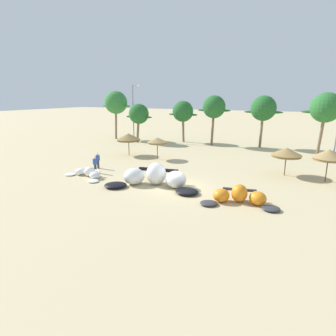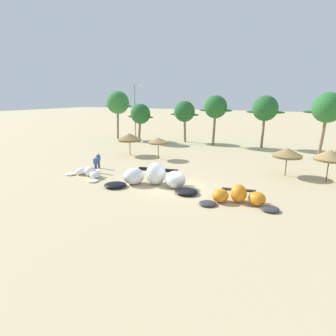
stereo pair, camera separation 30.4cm
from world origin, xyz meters
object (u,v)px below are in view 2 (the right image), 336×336
(beach_umbrella_outermost, at_px, (330,155))
(kite_left_of_center, at_px, (238,197))
(kite_left, at_px, (154,177))
(palm_center_right, at_px, (265,109))
(beach_umbrella_near_van, at_px, (130,137))
(palm_center_left, at_px, (216,107))
(beach_umbrella_near_palms, at_px, (287,153))
(lamppost_west, at_px, (136,110))
(beach_umbrella_middle, at_px, (158,141))
(palm_leftmost, at_px, (118,103))
(palm_left, at_px, (140,114))
(palm_left_of_gap, at_px, (185,112))
(person_near_kites, at_px, (96,165))
(palm_right_of_gap, at_px, (328,108))
(kite_far_left, at_px, (88,173))
(person_by_umbrellas, at_px, (99,161))

(beach_umbrella_outermost, bearing_deg, kite_left_of_center, -123.42)
(kite_left, height_order, palm_center_right, palm_center_right)
(beach_umbrella_near_van, relative_size, palm_center_left, 0.41)
(beach_umbrella_near_palms, distance_m, palm_center_left, 17.87)
(beach_umbrella_near_van, height_order, lamppost_west, lamppost_west)
(beach_umbrella_middle, xyz_separation_m, palm_leftmost, (-14.19, 11.41, 4.00))
(palm_center_left, relative_size, lamppost_west, 0.82)
(palm_left, bearing_deg, beach_umbrella_middle, -48.55)
(palm_left, relative_size, palm_left_of_gap, 0.93)
(beach_umbrella_near_palms, relative_size, palm_left, 0.45)
(beach_umbrella_middle, xyz_separation_m, person_near_kites, (-2.54, -8.25, -1.42))
(beach_umbrella_near_van, bearing_deg, beach_umbrella_outermost, -4.62)
(beach_umbrella_middle, bearing_deg, kite_left_of_center, -40.12)
(beach_umbrella_near_van, relative_size, beach_umbrella_near_palms, 1.09)
(palm_left, distance_m, palm_center_right, 18.94)
(beach_umbrella_middle, distance_m, person_near_kites, 8.74)
(kite_left, distance_m, palm_center_right, 24.13)
(beach_umbrella_outermost, xyz_separation_m, palm_right_of_gap, (-0.19, 11.01, 3.58))
(palm_left, distance_m, palm_right_of_gap, 26.15)
(lamppost_west, bearing_deg, palm_left, -43.25)
(palm_left_of_gap, xyz_separation_m, palm_center_left, (5.49, -1.01, 0.83))
(beach_umbrella_near_van, bearing_deg, person_near_kites, -78.13)
(kite_left, height_order, kite_left_of_center, kite_left)
(kite_left_of_center, xyz_separation_m, person_near_kites, (-14.55, 1.88, 0.33))
(kite_left, height_order, palm_right_of_gap, palm_right_of_gap)
(beach_umbrella_middle, xyz_separation_m, palm_right_of_gap, (17.59, 9.62, 3.75))
(palm_center_right, bearing_deg, kite_far_left, -117.58)
(beach_umbrella_middle, relative_size, person_near_kites, 1.61)
(palm_center_right, bearing_deg, beach_umbrella_middle, -125.83)
(kite_left, distance_m, lamppost_west, 26.66)
(kite_left_of_center, relative_size, palm_center_left, 0.74)
(palm_leftmost, xyz_separation_m, palm_right_of_gap, (31.78, -1.79, -0.25))
(palm_right_of_gap, bearing_deg, palm_leftmost, 176.78)
(person_by_umbrellas, bearing_deg, palm_center_right, 56.78)
(kite_far_left, bearing_deg, beach_umbrella_near_van, 101.61)
(beach_umbrella_near_palms, relative_size, palm_center_left, 0.37)
(palm_left, height_order, palm_right_of_gap, palm_right_of_gap)
(beach_umbrella_near_van, bearing_deg, palm_left_of_gap, 81.83)
(kite_far_left, distance_m, kite_left, 7.03)
(kite_far_left, height_order, person_near_kites, person_near_kites)
(beach_umbrella_middle, xyz_separation_m, lamppost_west, (-10.89, 11.88, 2.87))
(person_by_umbrellas, bearing_deg, beach_umbrella_middle, 62.66)
(beach_umbrella_middle, distance_m, beach_umbrella_outermost, 17.83)
(palm_center_left, relative_size, palm_right_of_gap, 0.96)
(beach_umbrella_outermost, height_order, palm_left_of_gap, palm_left_of_gap)
(beach_umbrella_near_palms, height_order, palm_center_right, palm_center_right)
(kite_left, distance_m, palm_center_left, 22.34)
(kite_left_of_center, bearing_deg, palm_left_of_gap, 121.62)
(palm_left_of_gap, bearing_deg, beach_umbrella_outermost, -36.18)
(palm_center_right, relative_size, palm_right_of_gap, 0.95)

